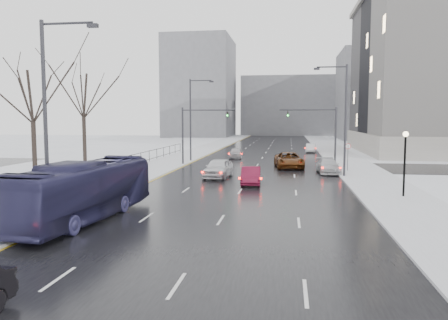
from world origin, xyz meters
The scene contains 25 objects.
road centered at (0.00, 60.00, 0.02)m, with size 16.00×150.00×0.04m, color black.
cross_road centered at (0.00, 48.00, 0.02)m, with size 130.00×10.00×0.04m, color black.
sidewalk_left centered at (-10.50, 60.00, 0.08)m, with size 5.00×150.00×0.16m, color silver.
sidewalk_right centered at (10.50, 60.00, 0.08)m, with size 5.00×150.00×0.16m, color silver.
park_strip centered at (-20.00, 60.00, 0.06)m, with size 14.00×150.00×0.12m, color white.
tree_park_d centered at (-17.80, 34.00, 0.00)m, with size 8.75×8.75×12.50m, color black, non-canonical shape.
tree_park_e centered at (-18.20, 44.00, 0.00)m, with size 9.45×9.45×13.50m, color black, non-canonical shape.
iron_fence centered at (-13.00, 30.00, 0.91)m, with size 0.06×70.00×1.30m.
streetlight_r_mid centered at (8.17, 40.00, 5.62)m, with size 2.95×0.25×10.00m.
streetlight_l_near centered at (-8.17, 20.00, 5.62)m, with size 2.95×0.25×10.00m.
streetlight_l_far centered at (-8.17, 52.00, 5.62)m, with size 2.95×0.25×10.00m.
lamppost_r_mid centered at (11.00, 30.00, 2.94)m, with size 0.36×0.36×4.28m.
mast_signal_right centered at (7.33, 48.00, 4.11)m, with size 6.10×0.33×6.50m.
mast_signal_left centered at (-7.33, 48.00, 4.11)m, with size 6.10×0.33×6.50m.
no_uturn_sign centered at (9.20, 44.00, 2.30)m, with size 0.60×0.06×2.70m.
bldg_far_right centered at (28.00, 115.00, 11.00)m, with size 24.00×20.00×22.00m, color slate.
bldg_far_left centered at (-22.00, 125.00, 14.00)m, with size 18.00×22.00×28.00m, color slate.
bldg_far_center centered at (4.00, 140.00, 9.00)m, with size 30.00×18.00×18.00m, color slate.
bus centered at (-7.00, 21.02, 1.57)m, with size 2.57×10.98×3.06m, color #28264B.
sedan_center_near centered at (-2.71, 38.02, 0.90)m, with size 2.02×5.02×1.71m, color silver.
sedan_right_near centered at (0.50, 34.45, 0.74)m, with size 1.49×4.28×1.41m, color maroon.
sedan_right_cross centered at (3.50, 46.67, 0.87)m, with size 2.76×5.99×1.66m, color #552A0E.
sedan_right_far centered at (7.20, 42.56, 0.73)m, with size 1.94×4.77×1.38m, color #B8B9BD.
sedan_center_far centered at (-3.50, 56.97, 0.72)m, with size 1.61×4.01×1.37m, color #B1B0B4.
sedan_right_distant centered at (6.86, 68.75, 0.70)m, with size 1.40×4.03×1.33m, color white.
Camera 1 is at (3.43, 0.05, 5.30)m, focal length 35.00 mm.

